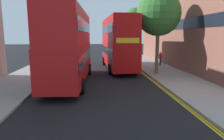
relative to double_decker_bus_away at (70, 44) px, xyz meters
name	(u,v)px	position (x,y,z in m)	size (l,w,h in m)	color
sidewalk_right	(178,79)	(8.89, 0.04, -2.96)	(4.00, 80.00, 0.14)	#9E9991
sidewalk_left	(18,82)	(-4.11, 0.04, -2.96)	(4.00, 80.00, 0.14)	#9E9991
kerb_line_outer	(161,86)	(6.79, -1.96, -3.03)	(0.10, 56.00, 0.01)	yellow
kerb_line_inner	(159,86)	(6.63, -1.96, -3.03)	(0.10, 56.00, 0.01)	yellow
double_decker_bus_away	(70,44)	(0.00, 0.00, 0.00)	(3.11, 10.89, 5.64)	red
double_decker_bus_oncoming	(118,42)	(4.47, 6.30, 0.00)	(3.16, 10.90, 5.64)	#B20F0F
pedestrian_far	(160,58)	(9.85, 7.70, -2.04)	(0.34, 0.22, 1.62)	#2D2D38
street_tree_near	(159,14)	(7.84, 2.68, 2.64)	(4.08, 4.08, 7.59)	#6B6047
street_tree_mid	(135,19)	(9.67, 23.14, 3.82)	(4.02, 4.02, 8.78)	#6B6047
townhouse_terrace_right	(216,12)	(15.89, 6.78, 3.36)	(10.08, 28.00, 12.78)	brown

